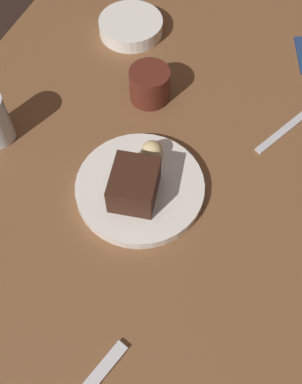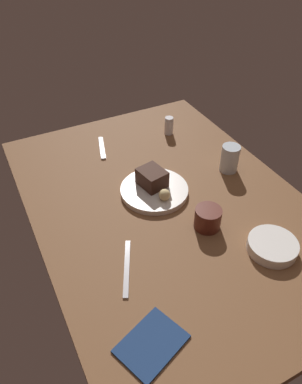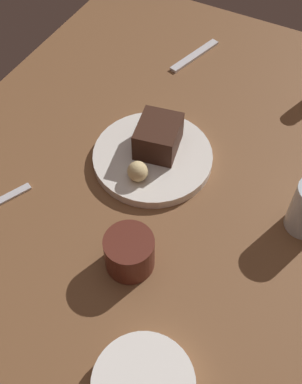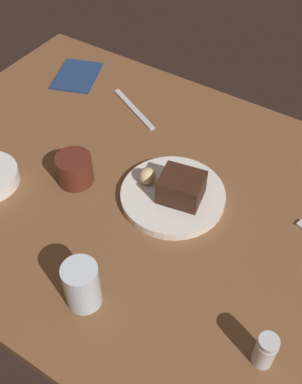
% 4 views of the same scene
% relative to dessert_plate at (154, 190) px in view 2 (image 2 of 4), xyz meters
% --- Properties ---
extents(dining_table, '(1.20, 0.84, 0.03)m').
position_rel_dessert_plate_xyz_m(dining_table, '(-0.06, -0.02, -0.02)').
color(dining_table, brown).
rests_on(dining_table, ground).
extents(dessert_plate, '(0.23, 0.23, 0.02)m').
position_rel_dessert_plate_xyz_m(dessert_plate, '(0.00, 0.00, 0.00)').
color(dessert_plate, white).
rests_on(dessert_plate, dining_table).
extents(chocolate_cake_slice, '(0.10, 0.09, 0.06)m').
position_rel_dessert_plate_xyz_m(chocolate_cake_slice, '(0.02, -0.00, 0.04)').
color(chocolate_cake_slice, '#381E14').
rests_on(chocolate_cake_slice, dessert_plate).
extents(bread_roll, '(0.04, 0.04, 0.04)m').
position_rel_dessert_plate_xyz_m(bread_roll, '(-0.07, -0.00, 0.03)').
color(bread_roll, '#DBC184').
rests_on(bread_roll, dessert_plate).
extents(salt_shaker, '(0.04, 0.04, 0.07)m').
position_rel_dessert_plate_xyz_m(salt_shaker, '(0.31, -0.22, 0.03)').
color(salt_shaker, silver).
rests_on(salt_shaker, dining_table).
extents(water_glass, '(0.06, 0.06, 0.10)m').
position_rel_dessert_plate_xyz_m(water_glass, '(-0.01, -0.30, 0.04)').
color(water_glass, silver).
rests_on(water_glass, dining_table).
extents(side_bowl, '(0.14, 0.14, 0.03)m').
position_rel_dessert_plate_xyz_m(side_bowl, '(-0.37, -0.18, 0.01)').
color(side_bowl, white).
rests_on(side_bowl, dining_table).
extents(coffee_cup, '(0.08, 0.08, 0.07)m').
position_rel_dessert_plate_xyz_m(coffee_cup, '(-0.21, -0.07, 0.02)').
color(coffee_cup, '#562319').
rests_on(coffee_cup, dining_table).
extents(dessert_spoon, '(0.15, 0.06, 0.01)m').
position_rel_dessert_plate_xyz_m(dessert_spoon, '(0.33, 0.06, -0.01)').
color(dessert_spoon, silver).
rests_on(dessert_spoon, dining_table).
extents(butter_knife, '(0.18, 0.10, 0.01)m').
position_rel_dessert_plate_xyz_m(butter_knife, '(-0.25, 0.21, -0.01)').
color(butter_knife, silver).
rests_on(butter_knife, dining_table).
extents(folded_napkin, '(0.16, 0.18, 0.01)m').
position_rel_dessert_plate_xyz_m(folded_napkin, '(-0.46, 0.25, -0.01)').
color(folded_napkin, navy).
rests_on(folded_napkin, dining_table).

